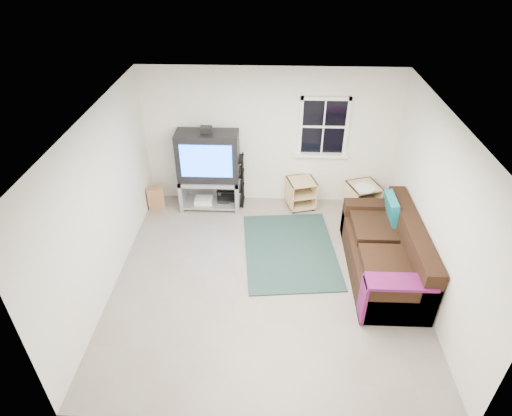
{
  "coord_description": "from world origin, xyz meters",
  "views": [
    {
      "loc": [
        0.04,
        -4.87,
        4.59
      ],
      "look_at": [
        -0.18,
        0.4,
        1.04
      ],
      "focal_mm": 30.0,
      "sensor_mm": 36.0,
      "label": 1
    }
  ],
  "objects_px": {
    "tv_unit": "(209,164)",
    "side_table_left": "(300,192)",
    "sofa": "(386,254)",
    "av_rack": "(230,183)",
    "side_table_right": "(362,196)"
  },
  "relations": [
    {
      "from": "av_rack",
      "to": "sofa",
      "type": "height_order",
      "value": "av_rack"
    },
    {
      "from": "tv_unit",
      "to": "av_rack",
      "type": "bearing_deg",
      "value": 13.92
    },
    {
      "from": "tv_unit",
      "to": "side_table_right",
      "type": "distance_m",
      "value": 2.9
    },
    {
      "from": "side_table_left",
      "to": "sofa",
      "type": "height_order",
      "value": "sofa"
    },
    {
      "from": "av_rack",
      "to": "side_table_left",
      "type": "relative_size",
      "value": 1.71
    },
    {
      "from": "tv_unit",
      "to": "side_table_right",
      "type": "relative_size",
      "value": 2.46
    },
    {
      "from": "side_table_right",
      "to": "sofa",
      "type": "distance_m",
      "value": 1.71
    },
    {
      "from": "av_rack",
      "to": "side_table_right",
      "type": "bearing_deg",
      "value": -3.9
    },
    {
      "from": "tv_unit",
      "to": "av_rack",
      "type": "height_order",
      "value": "tv_unit"
    },
    {
      "from": "sofa",
      "to": "av_rack",
      "type": "bearing_deg",
      "value": 143.72
    },
    {
      "from": "sofa",
      "to": "side_table_left",
      "type": "bearing_deg",
      "value": 123.37
    },
    {
      "from": "tv_unit",
      "to": "side_table_right",
      "type": "xyz_separation_m",
      "value": [
        2.84,
        -0.07,
        -0.56
      ]
    },
    {
      "from": "side_table_right",
      "to": "av_rack",
      "type": "bearing_deg",
      "value": 176.1
    },
    {
      "from": "tv_unit",
      "to": "side_table_left",
      "type": "height_order",
      "value": "tv_unit"
    },
    {
      "from": "tv_unit",
      "to": "sofa",
      "type": "relative_size",
      "value": 0.74
    }
  ]
}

